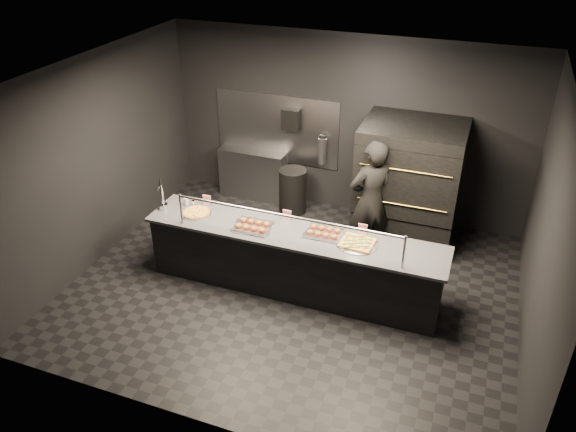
# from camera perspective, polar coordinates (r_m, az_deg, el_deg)

# --- Properties ---
(room) EXTENTS (6.04, 6.00, 3.00)m
(room) POSITION_cam_1_polar(r_m,az_deg,el_deg) (7.21, 0.52, 2.45)
(room) COLOR black
(room) RESTS_ON ground
(service_counter) EXTENTS (4.10, 0.78, 1.37)m
(service_counter) POSITION_cam_1_polar(r_m,az_deg,el_deg) (7.70, 0.53, -4.54)
(service_counter) COLOR black
(service_counter) RESTS_ON ground
(pizza_oven) EXTENTS (1.50, 1.23, 1.91)m
(pizza_oven) POSITION_cam_1_polar(r_m,az_deg,el_deg) (8.82, 12.17, 3.34)
(pizza_oven) COLOR black
(pizza_oven) RESTS_ON ground
(prep_shelf) EXTENTS (1.20, 0.35, 0.90)m
(prep_shelf) POSITION_cam_1_polar(r_m,az_deg,el_deg) (10.09, -3.56, 4.30)
(prep_shelf) COLOR #99999E
(prep_shelf) RESTS_ON ground
(towel_dispenser) EXTENTS (0.30, 0.20, 0.35)m
(towel_dispenser) POSITION_cam_1_polar(r_m,az_deg,el_deg) (9.47, 0.35, 9.83)
(towel_dispenser) COLOR black
(towel_dispenser) RESTS_ON room
(fire_extinguisher) EXTENTS (0.14, 0.14, 0.51)m
(fire_extinguisher) POSITION_cam_1_polar(r_m,az_deg,el_deg) (9.51, 3.49, 6.66)
(fire_extinguisher) COLOR #B2B2B7
(fire_extinguisher) RESTS_ON room
(beer_tap) EXTENTS (0.13, 0.19, 0.51)m
(beer_tap) POSITION_cam_1_polar(r_m,az_deg,el_deg) (8.12, -12.64, 1.62)
(beer_tap) COLOR silver
(beer_tap) RESTS_ON service_counter
(round_pizza) EXTENTS (0.44, 0.44, 0.03)m
(round_pizza) POSITION_cam_1_polar(r_m,az_deg,el_deg) (7.98, -9.31, 0.35)
(round_pizza) COLOR silver
(round_pizza) RESTS_ON service_counter
(slider_tray_a) EXTENTS (0.57, 0.47, 0.08)m
(slider_tray_a) POSITION_cam_1_polar(r_m,az_deg,el_deg) (7.55, -3.61, -0.99)
(slider_tray_a) COLOR silver
(slider_tray_a) RESTS_ON service_counter
(slider_tray_b) EXTENTS (0.51, 0.40, 0.08)m
(slider_tray_b) POSITION_cam_1_polar(r_m,az_deg,el_deg) (7.41, 3.66, -1.66)
(slider_tray_b) COLOR silver
(slider_tray_b) RESTS_ON service_counter
(square_pizza) EXTENTS (0.53, 0.53, 0.05)m
(square_pizza) POSITION_cam_1_polar(r_m,az_deg,el_deg) (7.25, 7.06, -2.73)
(square_pizza) COLOR silver
(square_pizza) RESTS_ON service_counter
(condiment_jar) EXTENTS (0.17, 0.07, 0.11)m
(condiment_jar) POSITION_cam_1_polar(r_m,az_deg,el_deg) (8.18, -10.10, 1.40)
(condiment_jar) COLOR silver
(condiment_jar) RESTS_ON service_counter
(tent_cards) EXTENTS (2.41, 0.04, 0.15)m
(tent_cards) POSITION_cam_1_polar(r_m,az_deg,el_deg) (7.71, -0.49, 0.18)
(tent_cards) COLOR white
(tent_cards) RESTS_ON service_counter
(trash_bin) EXTENTS (0.47, 0.47, 0.78)m
(trash_bin) POSITION_cam_1_polar(r_m,az_deg,el_deg) (9.62, 0.48, 2.58)
(trash_bin) COLOR black
(trash_bin) RESTS_ON ground
(worker) EXTENTS (0.82, 0.78, 1.87)m
(worker) POSITION_cam_1_polar(r_m,az_deg,el_deg) (8.26, 8.40, 1.55)
(worker) COLOR black
(worker) RESTS_ON ground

